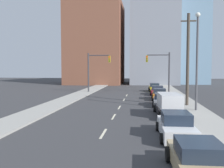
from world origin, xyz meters
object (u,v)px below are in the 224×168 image
(sedan_gray, at_px, (162,100))
(sedan_maroon, at_px, (157,91))
(sedan_white, at_px, (176,126))
(traffic_signal_left, at_px, (94,67))
(street_lamp, at_px, (197,55))
(sedan_yellow, at_px, (155,88))
(utility_pole_right_mid, at_px, (188,59))
(sedan_tan, at_px, (199,160))
(sedan_orange, at_px, (159,94))
(traffic_signal_right, at_px, (163,67))
(box_truck_black, at_px, (169,105))

(sedan_gray, xyz_separation_m, sedan_maroon, (0.12, 11.59, 0.01))
(sedan_white, xyz_separation_m, sedan_gray, (0.12, 12.65, -0.06))
(traffic_signal_left, distance_m, street_lamp, 21.60)
(traffic_signal_left, distance_m, sedan_yellow, 11.32)
(utility_pole_right_mid, relative_size, sedan_maroon, 2.07)
(sedan_tan, bearing_deg, traffic_signal_left, 106.00)
(utility_pole_right_mid, distance_m, sedan_orange, 7.74)
(street_lamp, relative_size, sedan_yellow, 2.17)
(sedan_gray, xyz_separation_m, sedan_yellow, (-0.10, 16.94, 0.03))
(traffic_signal_right, relative_size, sedan_gray, 1.46)
(sedan_tan, distance_m, sedan_orange, 23.64)
(box_truck_black, height_order, sedan_maroon, box_truck_black)
(sedan_white, xyz_separation_m, sedan_maroon, (0.24, 24.24, -0.05))
(street_lamp, height_order, sedan_orange, street_lamp)
(utility_pole_right_mid, bearing_deg, sedan_orange, 113.83)
(traffic_signal_left, distance_m, sedan_maroon, 11.23)
(sedan_white, distance_m, sedan_maroon, 24.24)
(traffic_signal_left, bearing_deg, sedan_orange, -37.87)
(traffic_signal_right, distance_m, box_truck_black, 19.82)
(box_truck_black, distance_m, sedan_orange, 11.47)
(sedan_tan, height_order, sedan_orange, sedan_orange)
(sedan_white, relative_size, sedan_orange, 1.06)
(street_lamp, relative_size, sedan_white, 1.97)
(traffic_signal_right, xyz_separation_m, sedan_white, (-1.17, -26.30, -3.59))
(sedan_orange, bearing_deg, box_truck_black, -88.28)
(sedan_tan, xyz_separation_m, sedan_orange, (-0.01, 23.64, 0.04))
(utility_pole_right_mid, xyz_separation_m, sedan_orange, (-2.57, 5.81, -4.42))
(utility_pole_right_mid, relative_size, sedan_yellow, 2.31)
(sedan_gray, bearing_deg, sedan_tan, -87.78)
(box_truck_black, relative_size, sedan_maroon, 1.19)
(traffic_signal_left, distance_m, box_truck_black, 22.39)
(sedan_tan, distance_m, sedan_gray, 18.05)
(utility_pole_right_mid, distance_m, sedan_tan, 18.56)
(traffic_signal_right, height_order, sedan_orange, traffic_signal_right)
(sedan_gray, bearing_deg, sedan_orange, 91.52)
(sedan_maroon, height_order, sedan_yellow, sedan_yellow)
(traffic_signal_left, height_order, traffic_signal_right, same)
(traffic_signal_right, bearing_deg, sedan_white, -92.56)
(street_lamp, xyz_separation_m, sedan_gray, (-2.92, 3.39, -4.72))
(sedan_gray, bearing_deg, traffic_signal_left, 129.09)
(sedan_orange, bearing_deg, traffic_signal_right, 84.11)
(traffic_signal_left, bearing_deg, street_lamp, -52.17)
(utility_pole_right_mid, height_order, box_truck_black, utility_pole_right_mid)
(box_truck_black, bearing_deg, sedan_orange, 87.10)
(sedan_tan, bearing_deg, sedan_orange, 87.92)
(traffic_signal_left, distance_m, sedan_orange, 13.60)
(utility_pole_right_mid, bearing_deg, sedan_gray, 175.21)
(sedan_yellow, bearing_deg, utility_pole_right_mid, -83.08)
(traffic_signal_left, relative_size, sedan_maroon, 1.39)
(utility_pole_right_mid, bearing_deg, box_truck_black, -113.59)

